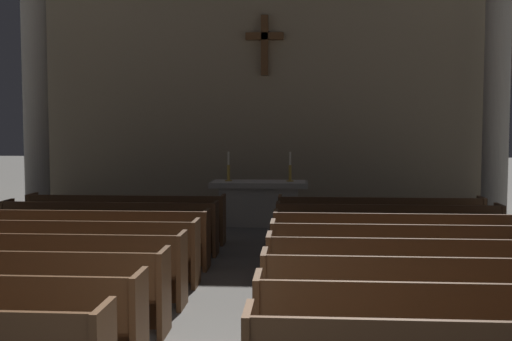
% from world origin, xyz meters
% --- Properties ---
extents(pew_left_row_4, '(3.82, 0.50, 0.95)m').
position_xyz_m(pew_left_row_4, '(-2.43, 3.14, 0.48)').
color(pew_left_row_4, brown).
rests_on(pew_left_row_4, ground).
extents(pew_left_row_5, '(3.82, 0.50, 0.95)m').
position_xyz_m(pew_left_row_5, '(-2.43, 4.21, 0.48)').
color(pew_left_row_5, brown).
rests_on(pew_left_row_5, ground).
extents(pew_left_row_6, '(3.82, 0.50, 0.95)m').
position_xyz_m(pew_left_row_6, '(-2.43, 5.27, 0.48)').
color(pew_left_row_6, brown).
rests_on(pew_left_row_6, ground).
extents(pew_left_row_7, '(3.82, 0.50, 0.95)m').
position_xyz_m(pew_left_row_7, '(-2.43, 6.33, 0.48)').
color(pew_left_row_7, brown).
rests_on(pew_left_row_7, ground).
extents(pew_left_row_8, '(3.82, 0.50, 0.95)m').
position_xyz_m(pew_left_row_8, '(-2.43, 7.39, 0.48)').
color(pew_left_row_8, brown).
rests_on(pew_left_row_8, ground).
extents(pew_right_row_2, '(3.82, 0.50, 0.95)m').
position_xyz_m(pew_right_row_2, '(2.43, 1.02, 0.48)').
color(pew_right_row_2, brown).
rests_on(pew_right_row_2, ground).
extents(pew_right_row_3, '(3.82, 0.50, 0.95)m').
position_xyz_m(pew_right_row_3, '(2.43, 2.08, 0.48)').
color(pew_right_row_3, brown).
rests_on(pew_right_row_3, ground).
extents(pew_right_row_4, '(3.82, 0.50, 0.95)m').
position_xyz_m(pew_right_row_4, '(2.43, 3.14, 0.48)').
color(pew_right_row_4, brown).
rests_on(pew_right_row_4, ground).
extents(pew_right_row_5, '(3.82, 0.50, 0.95)m').
position_xyz_m(pew_right_row_5, '(2.43, 4.21, 0.48)').
color(pew_right_row_5, brown).
rests_on(pew_right_row_5, ground).
extents(pew_right_row_6, '(3.82, 0.50, 0.95)m').
position_xyz_m(pew_right_row_6, '(2.43, 5.27, 0.48)').
color(pew_right_row_6, brown).
rests_on(pew_right_row_6, ground).
extents(pew_right_row_7, '(3.82, 0.50, 0.95)m').
position_xyz_m(pew_right_row_7, '(2.43, 6.33, 0.48)').
color(pew_right_row_7, brown).
rests_on(pew_right_row_7, ground).
extents(pew_right_row_8, '(3.82, 0.50, 0.95)m').
position_xyz_m(pew_right_row_8, '(2.43, 7.39, 0.48)').
color(pew_right_row_8, brown).
rests_on(pew_right_row_8, ground).
extents(column_left_third, '(0.86, 0.86, 7.45)m').
position_xyz_m(column_left_third, '(-5.33, 10.10, 3.64)').
color(column_left_third, '#ADA89E').
rests_on(column_left_third, ground).
extents(column_right_third, '(0.86, 0.86, 7.45)m').
position_xyz_m(column_right_third, '(5.33, 10.10, 3.64)').
color(column_right_third, '#ADA89E').
rests_on(column_right_third, ground).
extents(altar, '(2.20, 0.90, 1.01)m').
position_xyz_m(altar, '(0.00, 9.73, 0.53)').
color(altar, '#A8A399').
rests_on(altar, ground).
extents(candlestick_left, '(0.16, 0.16, 0.67)m').
position_xyz_m(candlestick_left, '(-0.70, 9.73, 1.22)').
color(candlestick_left, '#B79338').
rests_on(candlestick_left, altar).
extents(candlestick_right, '(0.16, 0.16, 0.67)m').
position_xyz_m(candlestick_right, '(0.70, 9.73, 1.22)').
color(candlestick_right, '#B79338').
rests_on(candlestick_right, altar).
extents(apse_with_cross, '(11.57, 0.43, 7.86)m').
position_xyz_m(apse_with_cross, '(0.00, 12.11, 3.93)').
color(apse_with_cross, gray).
rests_on(apse_with_cross, ground).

